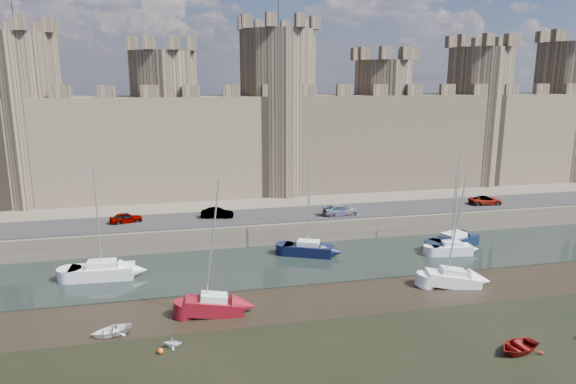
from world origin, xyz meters
name	(u,v)px	position (x,y,z in m)	size (l,w,h in m)	color
water_channel	(306,262)	(0.00, 24.00, 0.04)	(160.00, 12.00, 0.08)	black
quay	(254,183)	(0.00, 60.00, 1.25)	(160.00, 60.00, 2.50)	#4C443A
road	(286,215)	(0.00, 34.00, 2.55)	(160.00, 7.00, 0.10)	black
castle	(261,129)	(-0.64, 48.00, 11.67)	(108.50, 11.00, 29.00)	#42382B
car_0	(126,218)	(-18.86, 34.56, 3.12)	(1.46, 3.64, 1.24)	gray
car_1	(217,213)	(-8.35, 34.35, 3.13)	(1.34, 3.84, 1.27)	gray
car_2	(341,210)	(6.55, 32.36, 3.16)	(1.84, 4.53, 1.32)	gray
car_3	(486,200)	(26.99, 33.26, 3.10)	(1.99, 4.32, 1.20)	gray
sailboat_0	(102,271)	(-20.37, 23.81, 0.85)	(6.04, 2.63, 11.07)	silver
sailboat_1	(308,249)	(0.73, 25.84, 0.82)	(5.60, 4.00, 10.48)	black
sailboat_2	(451,248)	(16.07, 22.74, 0.78)	(4.59, 2.30, 9.49)	silver
sailboat_3	(453,241)	(17.68, 25.02, 0.81)	(6.47, 4.21, 10.58)	black
sailboat_4	(214,305)	(-10.40, 13.83, 0.81)	(4.94, 2.24, 11.24)	maroon
sailboat_5	(453,278)	(11.76, 14.95, 0.76)	(5.25, 2.97, 10.68)	white
dinghy_3	(173,343)	(-13.76, 9.18, 0.34)	(1.12, 0.68, 1.30)	white
dinghy_4	(518,347)	(10.15, 3.19, 0.37)	(2.53, 0.73, 3.54)	maroon
dinghy_6	(111,331)	(-18.30, 12.00, 0.31)	(2.13, 0.62, 2.98)	silver
buoy_1	(160,351)	(-14.62, 8.48, 0.21)	(0.41, 0.41, 0.41)	#F9580B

